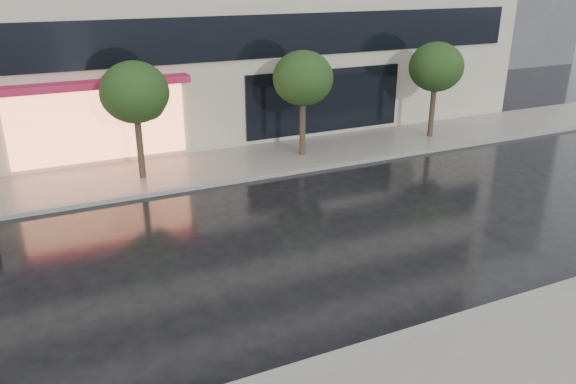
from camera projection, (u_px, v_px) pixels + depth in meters
ground at (386, 310)px, 11.72m from camera, size 120.00×120.00×0.00m
sidewalk_far at (225, 165)px, 20.33m from camera, size 60.00×3.50×0.12m
curb_near at (416, 333)px, 10.85m from camera, size 60.00×0.25×0.14m
curb_far at (242, 179)px, 18.85m from camera, size 60.00×0.25×0.14m
tree_mid_west at (136, 94)px, 17.94m from camera, size 2.20×2.20×3.99m
tree_mid_east at (304, 80)px, 20.30m from camera, size 2.20×2.20×3.99m
tree_far_east at (437, 69)px, 22.66m from camera, size 2.20×2.20×3.99m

